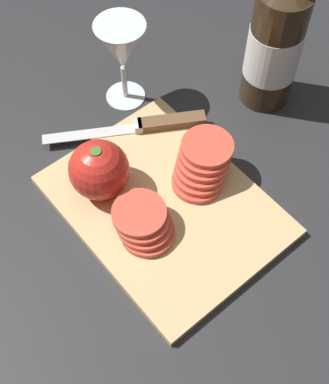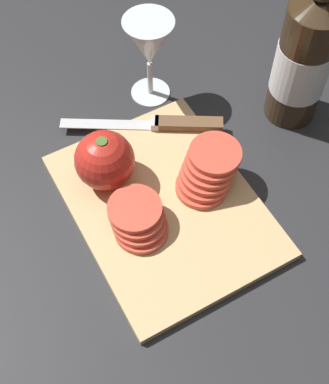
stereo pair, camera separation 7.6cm
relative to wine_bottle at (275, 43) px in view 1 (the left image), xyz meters
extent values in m
plane|color=#28282B|center=(0.04, -0.23, -0.12)|extent=(3.00, 3.00, 0.00)
cube|color=tan|center=(0.06, -0.27, -0.11)|extent=(0.33, 0.25, 0.01)
cylinder|color=#332314|center=(0.00, 0.00, -0.01)|extent=(0.08, 0.08, 0.21)
cylinder|color=silver|center=(0.00, 0.00, -0.02)|extent=(0.09, 0.09, 0.09)
cylinder|color=silver|center=(-0.15, -0.18, -0.11)|extent=(0.07, 0.07, 0.00)
cylinder|color=silver|center=(-0.15, -0.18, -0.08)|extent=(0.01, 0.01, 0.06)
cone|color=silver|center=(-0.15, -0.18, -0.01)|extent=(0.08, 0.08, 0.08)
cone|color=beige|center=(-0.15, -0.18, -0.03)|extent=(0.02, 0.02, 0.03)
sphere|color=red|center=(-0.02, -0.33, -0.06)|extent=(0.09, 0.09, 0.09)
cylinder|color=#47702D|center=(-0.02, -0.33, -0.02)|extent=(0.02, 0.02, 0.01)
cube|color=silver|center=(-0.11, -0.28, -0.10)|extent=(0.09, 0.14, 0.00)
cube|color=silver|center=(-0.07, -0.22, -0.09)|extent=(0.03, 0.02, 0.01)
cube|color=brown|center=(-0.04, -0.17, -0.09)|extent=(0.08, 0.10, 0.01)
cylinder|color=#DB4C38|center=(0.09, -0.33, -0.10)|extent=(0.08, 0.08, 0.01)
cylinder|color=#DB4C38|center=(0.08, -0.33, -0.09)|extent=(0.08, 0.08, 0.01)
cylinder|color=#DB4C38|center=(0.08, -0.32, -0.08)|extent=(0.08, 0.08, 0.01)
cylinder|color=#DB4C38|center=(0.07, -0.32, -0.07)|extent=(0.08, 0.08, 0.01)
cylinder|color=#DB4C38|center=(0.07, -0.21, -0.10)|extent=(0.08, 0.08, 0.01)
cylinder|color=#DB4C38|center=(0.07, -0.21, -0.09)|extent=(0.08, 0.08, 0.01)
cylinder|color=#DB4C38|center=(0.06, -0.20, -0.08)|extent=(0.08, 0.08, 0.01)
cylinder|color=#DB4C38|center=(0.06, -0.20, -0.07)|extent=(0.08, 0.08, 0.01)
cylinder|color=#DB4C38|center=(0.06, -0.19, -0.06)|extent=(0.08, 0.08, 0.01)
cylinder|color=#DB4C38|center=(0.06, -0.19, -0.05)|extent=(0.08, 0.08, 0.01)
camera|label=1|loc=(0.38, -0.53, 0.57)|focal=50.00mm
camera|label=2|loc=(0.42, -0.47, 0.57)|focal=50.00mm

